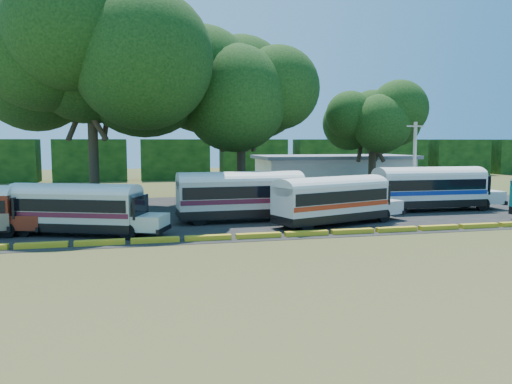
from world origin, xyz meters
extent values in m
plane|color=#374517|center=(0.00, 0.00, 0.00)|extent=(160.00, 160.00, 0.00)
cube|color=black|center=(1.00, 12.00, 0.01)|extent=(64.00, 24.00, 0.02)
cube|color=gold|center=(-10.50, 1.00, 0.15)|extent=(2.70, 0.45, 0.30)
cube|color=gold|center=(-7.50, 1.00, 0.15)|extent=(2.70, 0.45, 0.30)
cube|color=gold|center=(-4.50, 1.00, 0.15)|extent=(2.70, 0.45, 0.30)
cube|color=gold|center=(-1.50, 1.00, 0.15)|extent=(2.70, 0.45, 0.30)
cube|color=gold|center=(1.50, 1.00, 0.15)|extent=(2.70, 0.45, 0.30)
cube|color=gold|center=(4.50, 1.00, 0.15)|extent=(2.70, 0.45, 0.30)
cube|color=gold|center=(7.50, 1.00, 0.15)|extent=(2.70, 0.45, 0.30)
cube|color=gold|center=(10.50, 1.00, 0.15)|extent=(2.70, 0.45, 0.30)
cube|color=gold|center=(13.50, 1.00, 0.15)|extent=(2.70, 0.45, 0.30)
cube|color=gold|center=(16.50, 1.00, 0.15)|extent=(2.70, 0.45, 0.30)
cube|color=silver|center=(18.00, 30.00, 1.80)|extent=(18.00, 8.00, 3.60)
cube|color=slate|center=(18.00, 30.00, 3.80)|extent=(19.00, 9.00, 0.40)
cube|color=black|center=(-24.00, 48.00, 3.00)|extent=(10.00, 4.00, 6.00)
cube|color=black|center=(-12.00, 48.00, 3.00)|extent=(10.00, 4.00, 6.00)
cube|color=black|center=(0.00, 48.00, 3.00)|extent=(10.00, 4.00, 6.00)
cube|color=black|center=(12.00, 48.00, 3.00)|extent=(10.00, 4.00, 6.00)
cube|color=black|center=(24.00, 48.00, 3.00)|extent=(10.00, 4.00, 6.00)
cube|color=black|center=(36.00, 48.00, 3.00)|extent=(10.00, 4.00, 6.00)
cube|color=black|center=(48.00, 48.00, 3.00)|extent=(10.00, 4.00, 6.00)
cube|color=black|center=(-13.09, 5.27, 0.58)|extent=(0.73, 2.55, 0.31)
cylinder|color=black|center=(-12.99, 4.40, 0.46)|extent=(0.96, 0.46, 0.92)
cylinder|color=black|center=(-12.55, 6.33, 0.46)|extent=(0.96, 0.46, 0.92)
cube|color=maroon|center=(-11.78, 5.14, 0.88)|extent=(2.07, 2.35, 0.88)
cube|color=black|center=(-12.35, 5.27, 1.78)|extent=(0.60, 2.10, 1.27)
cube|color=black|center=(-11.01, 4.97, 0.51)|extent=(0.66, 2.25, 0.28)
cylinder|color=black|center=(-6.05, 2.14, 0.48)|extent=(0.99, 0.60, 0.96)
cylinder|color=black|center=(-5.29, 4.04, 0.48)|extent=(0.99, 0.60, 0.96)
cylinder|color=black|center=(-12.10, 4.55, 0.48)|extent=(0.99, 0.60, 0.96)
cylinder|color=black|center=(-11.34, 6.45, 0.48)|extent=(0.99, 0.60, 0.96)
cube|color=black|center=(-9.14, 4.47, 0.62)|extent=(8.18, 5.13, 0.53)
cube|color=beige|center=(-9.14, 4.47, 1.76)|extent=(8.18, 5.13, 1.75)
cube|color=black|center=(-9.14, 4.47, 1.97)|extent=(7.91, 5.07, 0.74)
cube|color=maroon|center=(-9.14, 4.47, 1.41)|extent=(8.12, 5.14, 0.29)
ellipsoid|color=silver|center=(-9.14, 4.47, 2.63)|extent=(8.18, 5.13, 1.08)
cube|color=beige|center=(-4.70, 2.70, 0.91)|extent=(2.38, 2.59, 0.91)
cube|color=black|center=(-5.26, 2.92, 1.84)|extent=(0.95, 2.10, 1.31)
cube|color=black|center=(-3.94, 2.40, 0.53)|extent=(1.03, 2.24, 0.29)
cube|color=black|center=(-12.74, 5.91, 0.53)|extent=(1.03, 2.24, 0.29)
cylinder|color=black|center=(5.92, 6.29, 0.54)|extent=(1.09, 0.33, 1.08)
cylinder|color=black|center=(5.87, 8.60, 0.54)|extent=(1.09, 0.33, 1.08)
cylinder|color=black|center=(-1.42, 6.11, 0.54)|extent=(1.09, 0.33, 1.08)
cylinder|color=black|center=(-1.48, 8.42, 0.54)|extent=(1.09, 0.33, 1.08)
cube|color=black|center=(1.68, 7.34, 0.70)|extent=(8.92, 2.92, 0.59)
cube|color=beige|center=(1.68, 7.34, 1.98)|extent=(8.92, 2.92, 1.98)
cube|color=black|center=(1.68, 7.34, 2.22)|extent=(8.57, 2.97, 0.83)
cube|color=#541529|center=(1.68, 7.34, 1.59)|extent=(8.84, 2.96, 0.32)
ellipsoid|color=silver|center=(1.68, 7.34, 2.97)|extent=(8.92, 2.92, 1.22)
cube|color=beige|center=(7.08, 7.47, 1.03)|extent=(2.00, 2.42, 1.03)
cube|color=black|center=(6.40, 7.46, 2.08)|extent=(0.22, 2.49, 1.48)
cube|color=black|center=(8.00, 7.50, 0.59)|extent=(0.26, 2.65, 0.32)
cube|color=black|center=(-2.69, 7.23, 0.59)|extent=(0.26, 2.65, 0.32)
cylinder|color=black|center=(11.43, 4.50, 0.50)|extent=(1.05, 0.60, 1.01)
cylinder|color=black|center=(10.72, 6.54, 0.50)|extent=(1.05, 0.60, 1.01)
cylinder|color=black|center=(4.95, 2.25, 0.50)|extent=(1.05, 0.60, 1.01)
cylinder|color=black|center=(4.24, 4.29, 0.50)|extent=(1.05, 0.60, 1.01)
cube|color=black|center=(7.36, 4.23, 0.66)|extent=(8.64, 5.10, 0.55)
cube|color=silver|center=(7.36, 4.23, 1.85)|extent=(8.64, 5.10, 1.85)
cube|color=black|center=(7.36, 4.23, 2.07)|extent=(8.35, 5.05, 0.78)
cube|color=#AF2B11|center=(7.36, 4.23, 1.48)|extent=(8.58, 5.11, 0.30)
ellipsoid|color=silver|center=(7.36, 4.23, 2.77)|extent=(8.64, 5.10, 1.13)
cube|color=silver|center=(12.12, 5.88, 0.96)|extent=(2.44, 2.69, 0.96)
cube|color=black|center=(11.52, 5.67, 1.94)|extent=(0.90, 2.24, 1.38)
cube|color=black|center=(12.94, 6.16, 0.55)|extent=(0.98, 2.39, 0.30)
cube|color=black|center=(3.50, 2.89, 0.55)|extent=(0.98, 2.39, 0.30)
cylinder|color=black|center=(22.13, 7.92, 0.55)|extent=(1.10, 0.32, 1.10)
cylinder|color=black|center=(22.15, 10.26, 0.55)|extent=(1.10, 0.32, 1.10)
cylinder|color=black|center=(14.67, 8.00, 0.55)|extent=(1.10, 0.32, 1.10)
cylinder|color=black|center=(14.70, 10.35, 0.55)|extent=(1.10, 0.32, 1.10)
cube|color=black|center=(17.86, 9.14, 0.71)|extent=(9.02, 2.84, 0.60)
cube|color=silver|center=(17.86, 9.14, 2.01)|extent=(9.02, 2.84, 2.01)
cube|color=black|center=(17.86, 9.14, 2.25)|extent=(8.66, 2.90, 0.84)
cube|color=navy|center=(17.86, 9.14, 1.61)|extent=(8.93, 2.88, 0.33)
ellipsoid|color=silver|center=(17.86, 9.14, 3.02)|extent=(9.02, 2.84, 1.23)
cube|color=silver|center=(23.35, 9.08, 1.04)|extent=(2.00, 2.43, 1.04)
cube|color=black|center=(22.66, 9.09, 2.11)|extent=(0.19, 2.52, 1.50)
cube|color=black|center=(24.28, 9.07, 0.60)|extent=(0.23, 2.69, 0.33)
cube|color=black|center=(13.42, 9.19, 0.60)|extent=(0.23, 2.69, 0.33)
cylinder|color=#332819|center=(-8.90, 15.64, 4.43)|extent=(0.80, 0.80, 8.85)
cylinder|color=#332819|center=(-7.67, 16.08, 8.22)|extent=(1.49, 3.11, 5.01)
cylinder|color=#332819|center=(-9.89, 16.47, 8.22)|extent=(2.36, 2.69, 5.01)
cylinder|color=#332819|center=(-9.12, 14.36, 8.22)|extent=(3.18, 0.98, 5.01)
ellipsoid|color=black|center=(-8.90, 15.64, 12.83)|extent=(15.58, 15.58, 11.42)
cylinder|color=#332819|center=(3.89, 17.78, 3.68)|extent=(0.80, 0.80, 7.37)
cylinder|color=#332819|center=(5.11, 18.23, 6.84)|extent=(1.33, 2.67, 4.21)
cylinder|color=#332819|center=(2.90, 18.62, 6.84)|extent=(2.06, 2.34, 4.21)
cylinder|color=#332819|center=(3.67, 16.50, 6.84)|extent=(2.72, 0.90, 4.21)
ellipsoid|color=black|center=(3.89, 17.78, 10.76)|extent=(12.28, 12.28, 9.01)
cylinder|color=#332819|center=(19.24, 22.21, 2.72)|extent=(0.80, 0.80, 5.45)
cylinder|color=#332819|center=(20.46, 22.65, 5.06)|extent=(1.13, 2.11, 3.17)
cylinder|color=#332819|center=(18.25, 23.04, 5.06)|extent=(1.68, 1.88, 3.17)
cylinder|color=#332819|center=(19.02, 20.93, 5.06)|extent=(2.13, 0.80, 3.17)
ellipsoid|color=black|center=(19.24, 22.21, 8.09)|extent=(8.45, 8.45, 6.20)
cylinder|color=gray|center=(17.65, 11.07, 3.68)|extent=(0.30, 0.30, 7.35)
cube|color=gray|center=(17.65, 11.07, 6.98)|extent=(1.60, 0.12, 0.12)
camera|label=1|loc=(-5.32, -27.29, 5.72)|focal=35.00mm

